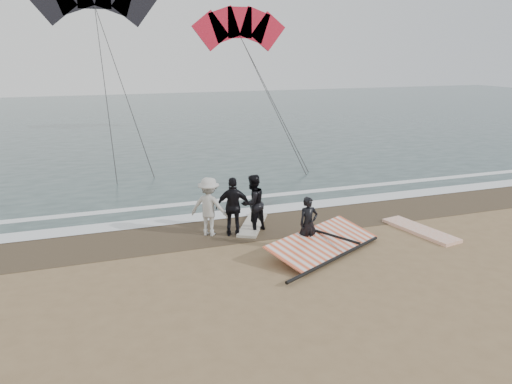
% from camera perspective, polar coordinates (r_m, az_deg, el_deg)
% --- Properties ---
extents(ground, '(120.00, 120.00, 0.00)m').
position_cam_1_polar(ground, '(13.09, 9.57, -9.67)').
color(ground, '#8C704C').
rests_on(ground, ground).
extents(sea, '(120.00, 54.00, 0.02)m').
position_cam_1_polar(sea, '(44.01, -11.81, 8.17)').
color(sea, '#233838').
rests_on(sea, ground).
extents(wet_sand, '(120.00, 2.80, 0.01)m').
position_cam_1_polar(wet_sand, '(16.84, 2.17, -3.54)').
color(wet_sand, '#4C3D2B').
rests_on(wet_sand, ground).
extents(foam_near, '(120.00, 0.90, 0.01)m').
position_cam_1_polar(foam_near, '(18.08, 0.53, -2.10)').
color(foam_near, white).
rests_on(foam_near, sea).
extents(foam_far, '(120.00, 0.45, 0.01)m').
position_cam_1_polar(foam_far, '(19.61, -1.18, -0.66)').
color(foam_far, white).
rests_on(foam_far, sea).
extents(man_main, '(0.58, 0.38, 1.57)m').
position_cam_1_polar(man_main, '(14.51, 6.00, -3.59)').
color(man_main, black).
rests_on(man_main, ground).
extents(board_white, '(1.21, 2.75, 0.11)m').
position_cam_1_polar(board_white, '(16.86, 18.26, -4.17)').
color(board_white, white).
rests_on(board_white, ground).
extents(board_cream, '(1.67, 2.30, 0.10)m').
position_cam_1_polar(board_cream, '(16.52, -0.38, -3.77)').
color(board_cream, beige).
rests_on(board_cream, ground).
extents(trio_cluster, '(2.65, 1.29, 1.87)m').
position_cam_1_polar(trio_cluster, '(15.60, -3.03, -1.56)').
color(trio_cluster, black).
rests_on(trio_cluster, ground).
extents(sail_rig, '(3.89, 3.24, 0.49)m').
position_cam_1_polar(sail_rig, '(14.66, 7.20, -5.88)').
color(sail_rig, black).
rests_on(sail_rig, ground).
extents(kite_red, '(7.25, 6.61, 14.58)m').
position_cam_1_polar(kite_red, '(35.02, -1.85, 17.88)').
color(kite_red, red).
rests_on(kite_red, ground).
extents(kite_dark, '(8.18, 5.26, 13.10)m').
position_cam_1_polar(kite_dark, '(32.16, -17.99, 19.97)').
color(kite_dark, black).
rests_on(kite_dark, ground).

